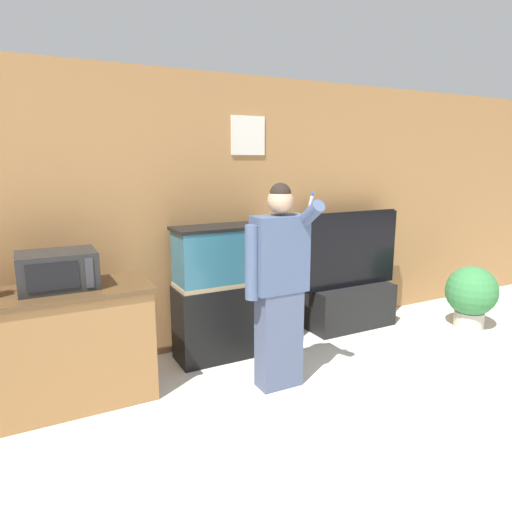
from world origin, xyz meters
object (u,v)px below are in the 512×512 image
Objects in this scene: person_standing at (279,285)px; microwave at (57,270)px; potted_plant at (471,294)px; aquarium_on_stand at (230,291)px; counter_island at (45,351)px; tv_on_stand at (351,294)px.

microwave is at bearing 160.69° from person_standing.
person_standing is at bearing -176.16° from potted_plant.
aquarium_on_stand is 2.71m from potted_plant.
potted_plant is at bearing -4.47° from counter_island.
potted_plant is at bearing 3.84° from person_standing.
counter_island is 3.10m from tv_on_stand.
counter_island is at bearing -171.38° from aquarium_on_stand.
counter_island is 1.21× the size of tv_on_stand.
microwave is 0.78× the size of potted_plant.
person_standing is at bearing -19.31° from microwave.
counter_island is at bearing -164.08° from microwave.
person_standing is (0.09, -0.74, 0.24)m from aquarium_on_stand.
counter_island is at bearing -174.55° from tv_on_stand.
tv_on_stand is (1.48, 0.05, -0.24)m from aquarium_on_stand.
aquarium_on_stand is 1.81× the size of potted_plant.
tv_on_stand is at bearing 2.00° from aquarium_on_stand.
potted_plant is at bearing -5.17° from microwave.
microwave is at bearing 174.83° from potted_plant.
microwave reaches higher than potted_plant.
tv_on_stand is 1.32m from potted_plant.
aquarium_on_stand is 0.97× the size of tv_on_stand.
person_standing reaches higher than potted_plant.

